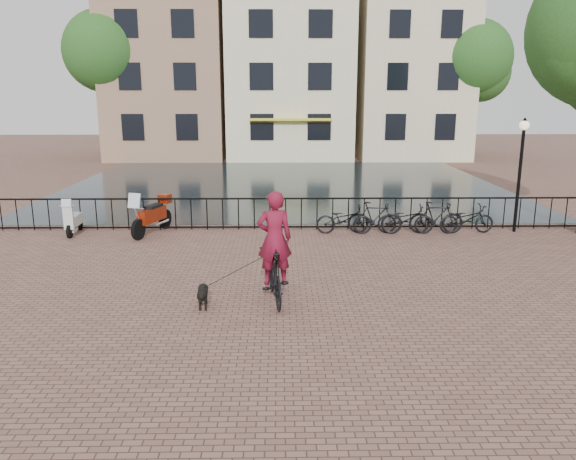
{
  "coord_description": "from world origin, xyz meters",
  "views": [
    {
      "loc": [
        -0.19,
        -9.45,
        4.25
      ],
      "look_at": [
        0.0,
        3.0,
        1.2
      ],
      "focal_mm": 35.0,
      "sensor_mm": 36.0,
      "label": 1
    }
  ],
  "objects_px": {
    "lamp_post": "(521,156)",
    "scooter": "(74,214)",
    "motorcycle": "(151,211)",
    "cyclist": "(275,254)",
    "dog": "(203,295)"
  },
  "relations": [
    {
      "from": "dog",
      "to": "motorcycle",
      "type": "bearing_deg",
      "value": 106.06
    },
    {
      "from": "dog",
      "to": "motorcycle",
      "type": "height_order",
      "value": "motorcycle"
    },
    {
      "from": "cyclist",
      "to": "motorcycle",
      "type": "height_order",
      "value": "cyclist"
    },
    {
      "from": "scooter",
      "to": "lamp_post",
      "type": "bearing_deg",
      "value": -3.02
    },
    {
      "from": "cyclist",
      "to": "scooter",
      "type": "distance_m",
      "value": 8.58
    },
    {
      "from": "cyclist",
      "to": "lamp_post",
      "type": "bearing_deg",
      "value": -148.81
    },
    {
      "from": "lamp_post",
      "to": "scooter",
      "type": "bearing_deg",
      "value": -179.62
    },
    {
      "from": "lamp_post",
      "to": "scooter",
      "type": "height_order",
      "value": "lamp_post"
    },
    {
      "from": "dog",
      "to": "scooter",
      "type": "distance_m",
      "value": 7.84
    },
    {
      "from": "cyclist",
      "to": "scooter",
      "type": "bearing_deg",
      "value": -50.66
    },
    {
      "from": "motorcycle",
      "to": "scooter",
      "type": "distance_m",
      "value": 2.41
    },
    {
      "from": "motorcycle",
      "to": "lamp_post",
      "type": "bearing_deg",
      "value": 19.73
    },
    {
      "from": "lamp_post",
      "to": "scooter",
      "type": "distance_m",
      "value": 13.85
    },
    {
      "from": "lamp_post",
      "to": "cyclist",
      "type": "distance_m",
      "value": 9.68
    },
    {
      "from": "dog",
      "to": "scooter",
      "type": "height_order",
      "value": "scooter"
    }
  ]
}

